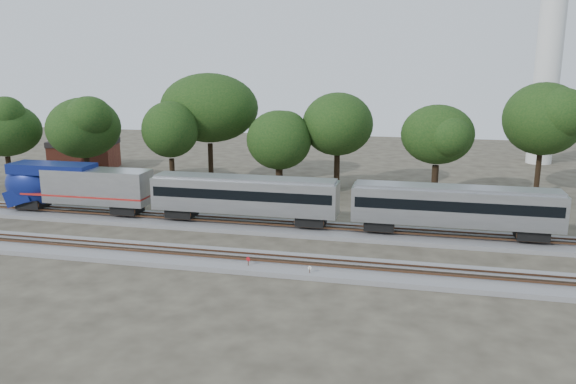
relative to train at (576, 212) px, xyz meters
name	(u,v)px	position (x,y,z in m)	size (l,w,h in m)	color
ground	(243,247)	(-28.36, -6.00, -3.36)	(160.00, 160.00, 0.00)	#383328
track_far	(261,226)	(-28.36, 0.00, -3.16)	(160.00, 5.00, 0.73)	slate
track_near	(229,260)	(-28.36, -10.00, -3.16)	(160.00, 5.00, 0.73)	slate
train	(576,212)	(0.00, 0.00, 0.00)	(115.97, 3.32, 4.89)	silver
switch_stand_red	(248,262)	(-26.29, -11.37, -2.66)	(0.34, 0.15, 1.10)	#512D19
switch_stand_white	(310,270)	(-21.26, -11.90, -2.75)	(0.30, 0.11, 0.97)	#512D19
switch_lever	(277,274)	(-23.79, -12.01, -3.21)	(0.50, 0.30, 0.30)	#512D19
brick_building	(85,154)	(-63.42, 24.98, -1.10)	(10.65, 8.59, 4.50)	brown
tree_0	(5,130)	(-65.28, 10.56, 4.24)	(7.75, 7.75, 10.92)	black
tree_1	(84,128)	(-54.75, 11.93, 4.59)	(8.11, 8.11, 11.43)	black
tree_2	(170,130)	(-43.51, 12.94, 4.55)	(8.06, 8.06, 11.37)	black
tree_3	(209,108)	(-40.49, 18.65, 6.83)	(10.37, 10.37, 14.62)	black
tree_4	(279,140)	(-30.00, 14.34, 3.45)	(6.96, 6.96, 9.81)	black
tree_5	(338,124)	(-23.32, 17.63, 5.21)	(8.74, 8.74, 12.32)	black
tree_6	(437,135)	(-11.39, 15.68, 4.48)	(7.99, 7.99, 11.27)	black
tree_7	(543,119)	(1.18, 22.02, 5.97)	(9.50, 9.50, 13.39)	black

